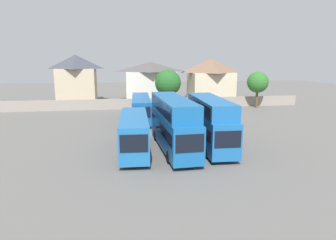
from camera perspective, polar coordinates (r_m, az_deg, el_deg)
name	(u,v)px	position (r m, az deg, el deg)	size (l,w,h in m)	color
ground	(153,115)	(46.47, -2.82, 0.91)	(140.00, 140.00, 0.00)	#605E5B
depot_boundary_wall	(149,103)	(52.90, -3.58, 3.20)	(56.00, 0.50, 1.80)	gray
bus_1	(134,132)	(27.93, -6.52, -2.21)	(2.92, 10.37, 3.46)	#1D64A7
bus_2	(173,121)	(28.27, 1.03, -0.18)	(3.06, 11.92, 5.03)	#165B9E
bus_3	(210,120)	(29.37, 8.15, -0.01)	(2.85, 10.79, 4.88)	#1C60A5
bus_4	(141,107)	(42.58, -5.22, 2.51)	(2.99, 12.15, 3.34)	#17569E
bus_5	(171,106)	(43.35, 0.49, 2.79)	(2.75, 10.90, 3.45)	#115296
house_terrace_left	(77,78)	(62.64, -17.16, 7.65)	(7.75, 6.35, 9.51)	#C6B293
house_terrace_centre	(150,81)	(62.38, -3.40, 7.43)	(10.66, 7.08, 8.05)	silver
house_terrace_right	(211,79)	(64.88, 8.21, 7.84)	(9.27, 8.10, 8.77)	beige
tree_left_of_lot	(258,82)	(55.70, 16.86, 6.94)	(3.77, 3.77, 6.48)	brown
tree_behind_wall	(168,83)	(55.43, -0.01, 7.18)	(4.87, 4.87, 6.79)	brown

